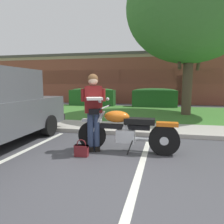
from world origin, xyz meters
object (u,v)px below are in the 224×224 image
Objects in this scene: rider_person at (93,106)px; shade_tree at (191,7)px; handbag at (81,150)px; brick_building at (128,79)px; hedge_left at (92,97)px; hedge_center_left at (154,97)px; motorcycle at (131,131)px.

rider_person is 0.23× the size of shade_tree.
shade_tree is at bearing 64.80° from handbag.
brick_building reaches higher than rider_person.
brick_building is at bearing 94.15° from handbag.
handbag is 0.05× the size of shade_tree.
hedge_left is 0.13× the size of brick_building.
rider_person is at bearing -98.24° from hedge_center_left.
brick_building reaches higher than handbag.
hedge_left is at bearing -180.00° from hedge_center_left.
motorcycle is 1.32× the size of rider_person.
brick_building is at bearing 94.77° from rider_person.
motorcycle is at bearing -108.93° from shade_tree.
motorcycle is 9.65m from hedge_left.
handbag is at bearing -85.85° from brick_building.
shade_tree reaches higher than motorcycle.
shade_tree is 11.19m from brick_building.
motorcycle is at bearing -67.62° from hedge_left.
motorcycle is 7.49m from shade_tree.
brick_building is (-1.32, 15.80, 0.96)m from rider_person.
hedge_left is (-3.67, 8.92, 0.17)m from motorcycle.
motorcycle is 6.23× the size of handbag.
brick_building is at bearing 77.29° from hedge_left.
rider_person is 4.74× the size of handbag.
hedge_center_left is (0.48, 8.92, 0.17)m from motorcycle.
hedge_center_left is (-1.48, 3.18, -4.23)m from shade_tree.
motorcycle is at bearing -93.11° from hedge_center_left.
hedge_left is at bearing 106.09° from handbag.
brick_building is at bearing 112.32° from shade_tree.
brick_building reaches higher than hedge_center_left.
rider_person reaches higher than motorcycle.
motorcycle is at bearing 4.83° from rider_person.
handbag is (-0.14, -0.42, -0.86)m from rider_person.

